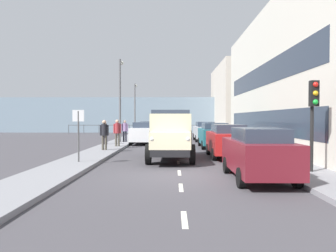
{
  "coord_description": "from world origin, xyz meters",
  "views": [
    {
      "loc": [
        0.22,
        11.16,
        2.04
      ],
      "look_at": [
        0.6,
        -10.37,
        1.51
      ],
      "focal_mm": 33.75,
      "sensor_mm": 36.0,
      "label": 1
    }
  ],
  "objects": [
    {
      "name": "car_teal_kerbside_2",
      "position": [
        -2.57,
        -10.6,
        0.9
      ],
      "size": [
        1.94,
        4.51,
        1.72
      ],
      "color": "#1E6670",
      "rests_on": "ground_plane"
    },
    {
      "name": "traffic_light_near",
      "position": [
        -4.68,
        0.04,
        2.47
      ],
      "size": [
        0.28,
        0.41,
        3.2
      ],
      "color": "black",
      "rests_on": "sidewalk_left"
    },
    {
      "name": "sea_horizon",
      "position": [
        0.0,
        -33.56,
        2.5
      ],
      "size": [
        80.0,
        0.8,
        5.0
      ],
      "primitive_type": "cube",
      "color": "gray",
      "rests_on": "ground_plane"
    },
    {
      "name": "car_white_oppositeside_0",
      "position": [
        2.57,
        -13.52,
        0.9
      ],
      "size": [
        1.92,
        3.95,
        1.72
      ],
      "color": "white",
      "rests_on": "ground_plane"
    },
    {
      "name": "car_silver_kerbside_3",
      "position": [
        -2.57,
        -17.03,
        0.9
      ],
      "size": [
        1.87,
        4.51,
        1.72
      ],
      "color": "#B7BABF",
      "rests_on": "ground_plane"
    },
    {
      "name": "pedestrian_by_lamp",
      "position": [
        4.01,
        -9.98,
        1.22
      ],
      "size": [
        0.53,
        0.34,
        1.8
      ],
      "color": "#4C473D",
      "rests_on": "sidewalk_right"
    },
    {
      "name": "pedestrian_couple_a",
      "position": [
        5.2,
        -11.66,
        1.09
      ],
      "size": [
        0.53,
        0.34,
        1.61
      ],
      "color": "#383342",
      "rests_on": "sidewalk_right"
    },
    {
      "name": "car_maroon_kerbside_near",
      "position": [
        -2.57,
        0.73,
        0.89
      ],
      "size": [
        1.82,
        4.01,
        1.72
      ],
      "color": "maroon",
      "rests_on": "ground_plane"
    },
    {
      "name": "sidewalk_left",
      "position": [
        -4.52,
        -10.62,
        0.07
      ],
      "size": [
        2.01,
        39.89,
        0.15
      ],
      "primitive_type": "cube",
      "color": "gray",
      "rests_on": "ground_plane"
    },
    {
      "name": "seawall_railing",
      "position": [
        -0.0,
        -29.96,
        0.92
      ],
      "size": [
        28.08,
        0.08,
        1.2
      ],
      "color": "#4C5156",
      "rests_on": "ground_plane"
    },
    {
      "name": "lamp_post_far",
      "position": [
        4.53,
        -24.08,
        3.63
      ],
      "size": [
        0.32,
        1.14,
        5.75
      ],
      "color": "#59595B",
      "rests_on": "sidewalk_right"
    },
    {
      "name": "road_centreline_markings",
      "position": [
        0.0,
        -9.96,
        0.0
      ],
      "size": [
        0.12,
        35.42,
        0.01
      ],
      "color": "silver",
      "rests_on": "ground_plane"
    },
    {
      "name": "building_terrace",
      "position": [
        -9.67,
        -9.74,
        4.53
      ],
      "size": [
        8.32,
        21.51,
        9.07
      ],
      "color": "beige",
      "rests_on": "ground_plane"
    },
    {
      "name": "building_far_block",
      "position": [
        -9.68,
        -30.48,
        4.43
      ],
      "size": [
        8.31,
        13.76,
        8.86
      ],
      "color": "beige",
      "rests_on": "ground_plane"
    },
    {
      "name": "street_sign",
      "position": [
        4.34,
        -2.41,
        1.68
      ],
      "size": [
        0.5,
        0.07,
        2.25
      ],
      "color": "#4C4C4C",
      "rests_on": "sidewalk_right"
    },
    {
      "name": "truck_vintage_cream",
      "position": [
        0.36,
        -3.99,
        1.18
      ],
      "size": [
        2.17,
        5.64,
        2.43
      ],
      "color": "black",
      "rests_on": "ground_plane"
    },
    {
      "name": "sidewalk_right",
      "position": [
        4.52,
        -10.62,
        0.07
      ],
      "size": [
        2.01,
        39.89,
        0.15
      ],
      "primitive_type": "cube",
      "color": "gray",
      "rests_on": "ground_plane"
    },
    {
      "name": "car_grey_oppositeside_1",
      "position": [
        2.57,
        -19.42,
        0.9
      ],
      "size": [
        1.98,
        4.59,
        1.72
      ],
      "color": "slate",
      "rests_on": "ground_plane"
    },
    {
      "name": "ground_plane",
      "position": [
        0.0,
        -10.62,
        0.0
      ],
      "size": [
        80.0,
        80.0,
        0.0
      ],
      "primitive_type": "plane",
      "color": "#423F44"
    },
    {
      "name": "car_red_kerbside_1",
      "position": [
        -2.57,
        -5.22,
        0.9
      ],
      "size": [
        1.86,
        4.09,
        1.72
      ],
      "color": "#B21E1E",
      "rests_on": "ground_plane"
    },
    {
      "name": "lamp_post_promenade",
      "position": [
        4.46,
        -13.92,
        4.05
      ],
      "size": [
        0.32,
        1.14,
        6.57
      ],
      "color": "#59595B",
      "rests_on": "sidewalk_right"
    },
    {
      "name": "pedestrian_couple_b",
      "position": [
        4.12,
        -13.98,
        1.17
      ],
      "size": [
        0.53,
        0.34,
        1.73
      ],
      "color": "black",
      "rests_on": "sidewalk_right"
    },
    {
      "name": "pedestrian_with_bag",
      "position": [
        4.34,
        -7.48,
        1.21
      ],
      "size": [
        0.53,
        0.34,
        1.78
      ],
      "color": "#4C473D",
      "rests_on": "sidewalk_right"
    }
  ]
}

